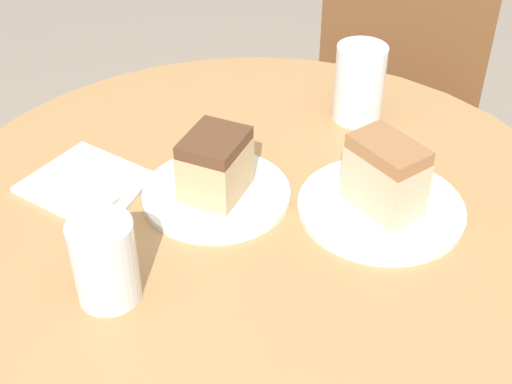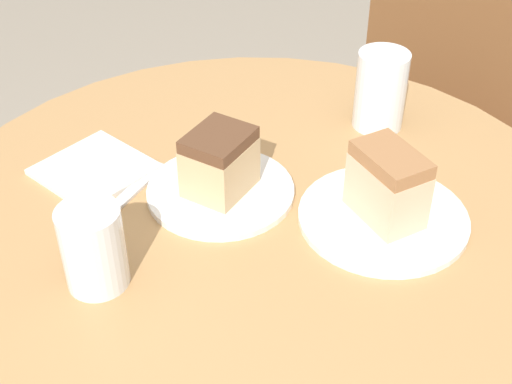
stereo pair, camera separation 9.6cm
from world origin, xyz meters
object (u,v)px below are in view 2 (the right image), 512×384
Objects in this scene: cake_slice_near at (220,162)px; glass_water at (94,252)px; chair at (433,126)px; cake_slice_far at (388,185)px; plate_near at (221,191)px; plate_far at (383,217)px; glass_lemonade at (380,94)px.

cake_slice_near is 0.86× the size of glass_water.
cake_slice_far is at bearing -88.26° from chair.
glass_water reaches higher than plate_near.
cake_slice_far is (0.13, -0.75, 0.36)m from chair.
glass_water is at bearing -99.39° from plate_near.
chair is 3.92× the size of plate_far.
chair is at bearing 82.79° from glass_water.
glass_lemonade is (0.03, -0.52, 0.36)m from chair.
cake_slice_far reaches higher than plate_far.
cake_slice_far is at bearing 14.93° from plate_near.
cake_slice_far is (0.00, -0.00, 0.06)m from plate_far.
glass_water is at bearing -132.61° from plate_far.
plate_near is (-0.09, -0.81, 0.30)m from chair.
cake_slice_near is at bearing 80.61° from glass_water.
plate_far is at bearing 14.93° from plate_near.
plate_near and plate_far have the same top height.
plate_near is 0.05m from cake_slice_near.
chair is at bearing 100.02° from plate_far.
plate_far is 0.39m from glass_water.
plate_far is 0.25m from glass_lemonade.
cake_slice_near is (-0.23, -0.06, 0.05)m from plate_far.
chair is at bearing 83.41° from plate_near.
glass_lemonade is (-0.10, 0.23, 0.05)m from plate_far.
cake_slice_far is 1.11× the size of glass_water.
plate_near is 0.91× the size of plate_far.
chair is at bearing 100.02° from cake_slice_far.
cake_slice_near is 0.74× the size of glass_lemonade.
chair is 0.84m from cake_slice_far.
cake_slice_near is 0.78× the size of cake_slice_far.
glass_lemonade reaches higher than cake_slice_near.
cake_slice_far is 0.25m from glass_lemonade.
plate_far is at bearing 90.00° from cake_slice_far.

